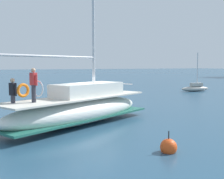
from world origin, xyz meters
The scene contains 4 objects.
ground_plane centered at (0.00, 0.00, 0.00)m, with size 400.00×400.00×0.00m, color #284C66.
main_sailboat centered at (1.41, -0.96, 0.91)m, with size 6.19×9.72×13.22m.
moored_cutter_right centered at (-10.40, 18.32, 0.42)m, with size 1.35×3.90×4.70m.
mooring_buoy centered at (7.64, 0.16, 0.19)m, with size 0.63×0.63×0.91m.
Camera 1 is at (15.79, -6.28, 3.18)m, focal length 45.65 mm.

